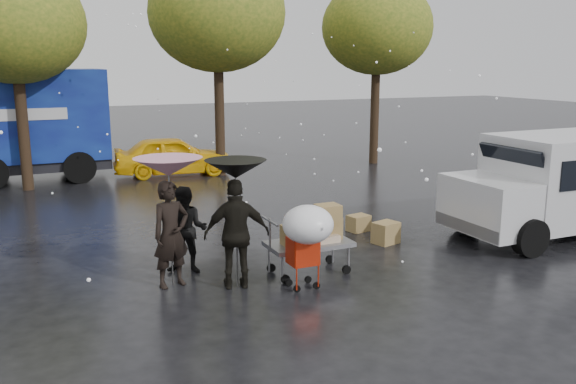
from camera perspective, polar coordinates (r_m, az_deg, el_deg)
name	(u,v)px	position (r m, az deg, el deg)	size (l,w,h in m)	color
ground	(261,280)	(10.75, -2.51, -8.25)	(90.00, 90.00, 0.00)	black
person_pink	(171,234)	(10.40, -10.89, -3.90)	(0.66, 0.43, 1.81)	black
person_middle	(187,230)	(11.05, -9.47, -3.54)	(0.77, 0.60, 1.58)	black
person_black	(237,234)	(10.17, -4.82, -3.95)	(1.09, 0.45, 1.86)	black
umbrella_pink	(168,167)	(10.15, -11.15, 2.32)	(1.13, 1.13, 2.20)	#4C4C4C
umbrella_black	(236,169)	(9.92, -4.93, 2.13)	(1.02, 1.02, 2.18)	#4C4C4C
vendor_cart	(313,234)	(10.90, 2.37, -3.94)	(1.52, 0.80, 1.27)	slate
shopping_cart	(307,229)	(9.94, 1.80, -3.48)	(0.84, 0.84, 1.46)	#A41E09
white_van	(563,182)	(14.55, 24.32, 0.83)	(4.91, 2.18, 2.20)	silver
box_ground_near	(386,233)	(12.95, 9.14, -3.78)	(0.50, 0.40, 0.45)	olive
box_ground_far	(358,223)	(13.80, 6.61, -2.91)	(0.46, 0.36, 0.36)	olive
yellow_taxi	(173,155)	(20.78, -10.73, 3.38)	(1.55, 3.86, 1.32)	yellow
tree_row	(123,18)	(19.69, -15.19, 15.45)	(21.60, 4.40, 7.12)	black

